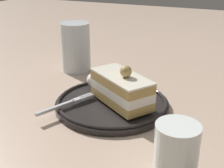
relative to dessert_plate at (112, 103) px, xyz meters
The scene contains 7 objects.
ground_plane 0.02m from the dessert_plate, 20.89° to the left, with size 2.40×2.40×0.00m, color tan.
dessert_plate is the anchor object (origin of this frame).
cake_slice 0.04m from the dessert_plate, ahead, with size 0.13×0.12×0.07m.
whipped_cream_dollop 0.07m from the dessert_plate, 144.01° to the left, with size 0.03×0.03×0.03m, color white.
fork 0.08m from the dessert_plate, 140.67° to the right, with size 0.06×0.11×0.00m.
drink_glass_near 0.21m from the dessert_plate, 44.62° to the right, with size 0.05×0.05×0.07m.
drink_glass_far 0.22m from the dessert_plate, 137.21° to the left, with size 0.07×0.07×0.11m.
Camera 1 is at (0.18, -0.47, 0.26)m, focal length 49.50 mm.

